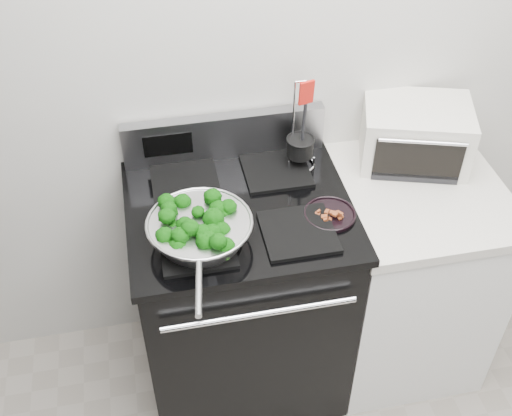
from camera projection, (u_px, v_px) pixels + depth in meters
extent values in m
cube|color=silver|center=(303.00, 49.00, 2.27)|extent=(4.00, 0.02, 2.70)
cube|color=black|center=(241.00, 298.00, 2.57)|extent=(0.76, 0.66, 0.92)
cube|color=black|center=(239.00, 210.00, 2.25)|extent=(0.79, 0.69, 0.03)
cube|color=#99999E|center=(224.00, 136.00, 2.40)|extent=(0.76, 0.05, 0.18)
cube|color=black|center=(197.00, 246.00, 2.09)|extent=(0.24, 0.24, 0.01)
cube|color=black|center=(298.00, 232.00, 2.14)|extent=(0.24, 0.24, 0.01)
cube|color=black|center=(185.00, 181.00, 2.33)|extent=(0.24, 0.24, 0.01)
cube|color=black|center=(276.00, 170.00, 2.38)|extent=(0.24, 0.24, 0.01)
cube|color=white|center=(402.00, 276.00, 2.68)|extent=(0.60, 0.66, 0.88)
cube|color=beige|center=(421.00, 193.00, 2.37)|extent=(0.62, 0.68, 0.04)
torus|color=silver|center=(199.00, 222.00, 2.06)|extent=(0.35, 0.35, 0.01)
cylinder|color=silver|center=(199.00, 288.00, 1.86)|extent=(0.05, 0.21, 0.02)
cylinder|color=black|center=(330.00, 215.00, 2.20)|extent=(0.18, 0.18, 0.01)
cylinder|color=black|center=(300.00, 147.00, 2.36)|extent=(0.10, 0.10, 0.07)
cylinder|color=black|center=(301.00, 128.00, 2.30)|extent=(0.01, 0.01, 0.22)
cube|color=red|center=(303.00, 91.00, 2.20)|extent=(0.06, 0.02, 0.09)
cube|color=silver|center=(415.00, 133.00, 2.43)|extent=(0.47, 0.40, 0.23)
cube|color=black|center=(430.00, 159.00, 2.32)|extent=(0.31, 0.10, 0.16)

